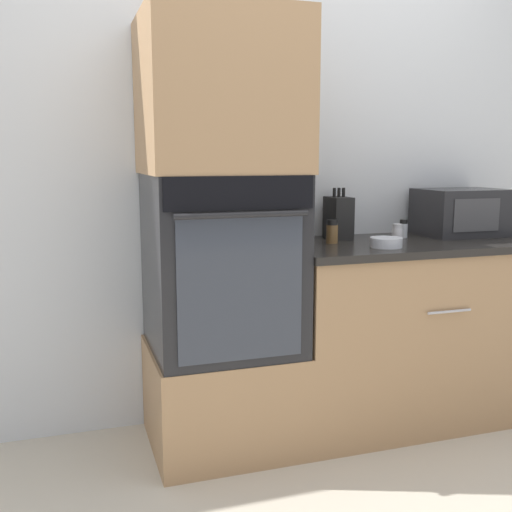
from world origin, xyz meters
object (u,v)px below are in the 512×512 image
at_px(condiment_jar_near, 403,229).
at_px(microwave, 461,212).
at_px(condiment_jar_far, 332,232).
at_px(wall_oven, 222,262).
at_px(bowl, 386,242).
at_px(condiment_jar_mid, 397,233).
at_px(knife_block, 338,218).

bearing_deg(condiment_jar_near, microwave, -0.11).
bearing_deg(condiment_jar_far, wall_oven, -174.97).
relative_size(bowl, condiment_jar_far, 1.30).
xyz_separation_m(wall_oven, condiment_jar_near, (0.97, 0.11, 0.10)).
distance_m(bowl, condiment_jar_mid, 0.20).
height_order(bowl, condiment_jar_far, condiment_jar_far).
height_order(condiment_jar_near, condiment_jar_mid, condiment_jar_near).
height_order(microwave, condiment_jar_mid, microwave).
bearing_deg(microwave, knife_block, 173.98).
height_order(wall_oven, condiment_jar_mid, wall_oven).
xyz_separation_m(microwave, bowl, (-0.58, -0.26, -0.10)).
bearing_deg(knife_block, condiment_jar_near, -11.95).
relative_size(bowl, condiment_jar_near, 1.57).
bearing_deg(wall_oven, condiment_jar_far, 5.03).
height_order(knife_block, condiment_jar_mid, knife_block).
distance_m(microwave, condiment_jar_near, 0.34).
xyz_separation_m(bowl, condiment_jar_mid, (0.14, 0.14, 0.02)).
bearing_deg(microwave, condiment_jar_mid, -165.20).
distance_m(wall_oven, microwave, 1.32).
relative_size(wall_oven, knife_block, 3.07).
distance_m(wall_oven, knife_block, 0.69).
bearing_deg(condiment_jar_far, condiment_jar_mid, -9.28).
height_order(microwave, condiment_jar_far, microwave).
bearing_deg(bowl, knife_block, 104.11).
relative_size(condiment_jar_near, condiment_jar_far, 0.83).
bearing_deg(microwave, bowl, -156.24).
bearing_deg(condiment_jar_mid, bowl, -135.14).
relative_size(microwave, knife_block, 1.70).
xyz_separation_m(knife_block, condiment_jar_mid, (0.22, -0.19, -0.06)).
distance_m(knife_block, condiment_jar_mid, 0.30).
xyz_separation_m(condiment_jar_near, condiment_jar_mid, (-0.11, -0.12, -0.00)).
bearing_deg(condiment_jar_mid, condiment_jar_far, 170.72).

